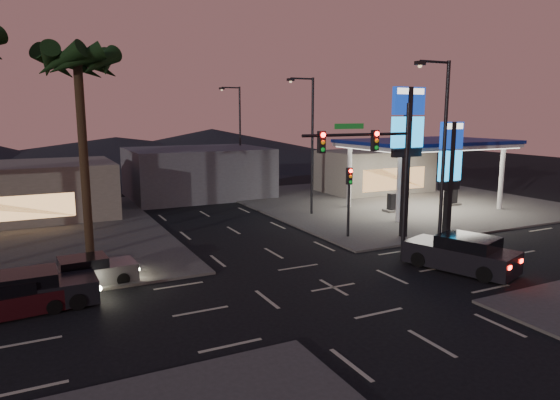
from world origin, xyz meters
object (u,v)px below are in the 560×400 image
pylon_sign_short (450,161)px  suv_station (462,254)px  pylon_sign_tall (407,132)px  traffic_signal_mast (379,161)px  car_lane_a_front (33,292)px  car_lane_b_front (89,272)px  gas_station (426,145)px  car_lane_a_mid (13,299)px

pylon_sign_short → suv_station: 7.65m
pylon_sign_tall → traffic_signal_mast: (-4.74, -3.51, -1.17)m
pylon_sign_tall → car_lane_a_front: size_ratio=1.92×
car_lane_b_front → suv_station: (16.39, -5.72, 0.19)m
car_lane_a_front → car_lane_b_front: bearing=41.1°
gas_station → car_lane_b_front: bearing=-164.8°
traffic_signal_mast → gas_station: bearing=39.3°
gas_station → pylon_sign_tall: size_ratio=1.36×
traffic_signal_mast → car_lane_a_front: size_ratio=1.71×
gas_station → pylon_sign_short: pylon_sign_short is taller
gas_station → car_lane_a_mid: bearing=-162.2°
traffic_signal_mast → car_lane_a_mid: bearing=176.9°
traffic_signal_mast → pylon_sign_tall: bearing=36.5°
traffic_signal_mast → suv_station: size_ratio=1.44×
car_lane_a_front → car_lane_b_front: (2.19, 1.91, -0.09)m
traffic_signal_mast → car_lane_a_mid: (-16.17, 0.88, -4.61)m
pylon_sign_tall → traffic_signal_mast: 6.02m
car_lane_b_front → traffic_signal_mast: bearing=-13.0°
gas_station → car_lane_a_mid: 30.18m
pylon_sign_short → traffic_signal_mast: bearing=-160.9°
pylon_sign_tall → car_lane_a_mid: 21.86m
pylon_sign_short → car_lane_a_front: pylon_sign_short is taller
car_lane_a_front → suv_station: (18.58, -3.81, 0.10)m
pylon_sign_short → car_lane_a_front: size_ratio=1.50×
pylon_sign_tall → car_lane_b_front: 18.92m
car_lane_b_front → suv_station: bearing=-19.2°
car_lane_b_front → pylon_sign_short: bearing=-1.5°
pylon_sign_tall → suv_station: 8.48m
car_lane_a_mid → pylon_sign_tall: bearing=7.2°
pylon_sign_tall → pylon_sign_short: (2.50, -1.00, -1.74)m
pylon_sign_short → traffic_signal_mast: 7.69m
car_lane_a_front → suv_station: 18.97m
pylon_sign_short → suv_station: size_ratio=1.26×
traffic_signal_mast → car_lane_b_front: (-13.27, 3.06, -4.62)m
gas_station → car_lane_b_front: gas_station is taller
car_lane_a_mid → pylon_sign_short: bearing=4.0°
pylon_sign_short → car_lane_a_front: bearing=-176.6°
suv_station → pylon_sign_tall: bearing=75.3°
car_lane_a_mid → suv_station: (19.30, -3.53, 0.19)m
pylon_sign_tall → traffic_signal_mast: size_ratio=1.12×
car_lane_a_mid → suv_station: 19.62m
pylon_sign_short → car_lane_b_front: bearing=178.5°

